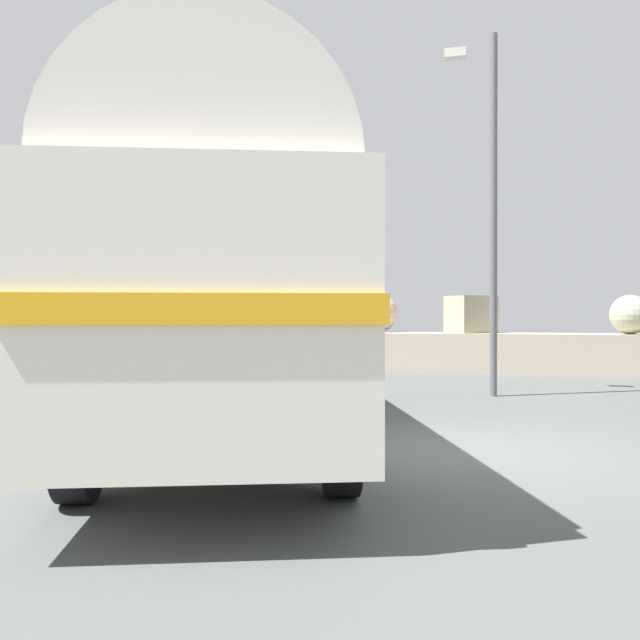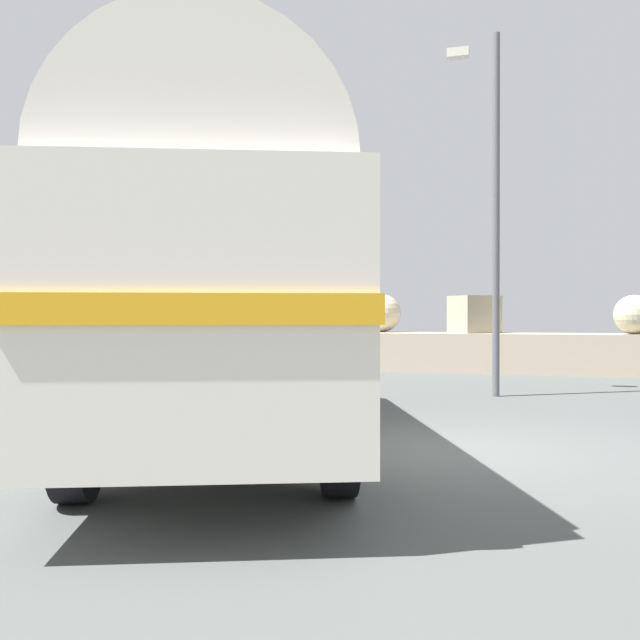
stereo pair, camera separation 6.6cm
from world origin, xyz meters
TOP-DOWN VIEW (x-y plane):
  - ground at (0.00, 0.00)m, footprint 32.00×26.00m
  - breakwater at (-0.36, 11.81)m, footprint 31.36×1.99m
  - vintage_coach at (-2.71, -0.30)m, footprint 5.32×8.87m
  - lamp_post at (0.19, 5.81)m, footprint 1.07×0.77m

SIDE VIEW (x-z plane):
  - ground at x=0.00m, z-range 0.00..0.02m
  - breakwater at x=-0.36m, z-range -0.49..1.92m
  - vintage_coach at x=-2.71m, z-range 0.20..3.90m
  - lamp_post at x=0.19m, z-range 0.41..7.47m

